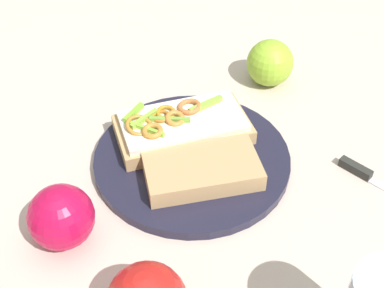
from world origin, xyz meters
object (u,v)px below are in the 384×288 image
sandwich (181,126)px  apple_3 (61,217)px  apple_0 (270,63)px  plate (192,159)px  knife (368,176)px  bread_slice_side (202,170)px

sandwich → apple_3: bearing=-146.0°
apple_0 → apple_3: size_ratio=0.97×
plate → apple_3: apple_3 is taller
sandwich → knife: sandwich is taller
apple_3 → plate: bearing=76.7°
plate → apple_0: size_ratio=3.56×
bread_slice_side → apple_0: bearing=51.6°
apple_3 → sandwich: bearing=87.5°
apple_0 → knife: size_ratio=0.62×
sandwich → apple_0: 0.20m
sandwich → bread_slice_side: 0.09m
knife → apple_0: bearing=160.0°
apple_0 → knife: apple_0 is taller
sandwich → apple_3: apple_3 is taller
bread_slice_side → apple_0: 0.25m
plate → bread_slice_side: (0.03, -0.03, 0.02)m
apple_3 → knife: (0.25, 0.30, -0.03)m
plate → apple_0: 0.23m
sandwich → apple_0: bearing=29.0°
plate → bread_slice_side: size_ratio=1.82×
bread_slice_side → apple_3: (-0.08, -0.17, 0.01)m
apple_3 → knife: apple_3 is taller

